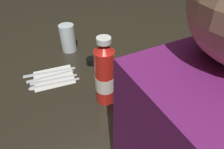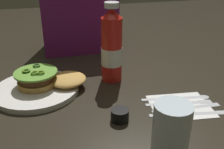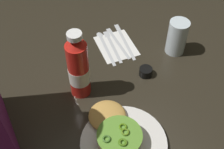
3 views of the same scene
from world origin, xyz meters
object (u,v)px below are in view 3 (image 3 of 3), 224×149
object	(u,v)px
ketchup_bottle	(78,68)
fork_utensil	(111,43)
dinner_plate	(124,143)
condiment_cup	(146,72)
spoon_utensil	(104,43)
burger_sandwich	(115,130)
steak_knife	(117,40)
water_glass	(177,37)
napkin	(116,46)
butter_knife	(124,38)

from	to	relation	value
ketchup_bottle	fork_utensil	bearing A→B (deg)	-51.43
dinner_plate	ketchup_bottle	bearing A→B (deg)	6.44
condiment_cup	fork_utensil	xyz separation A→B (m)	(0.20, 0.03, -0.01)
dinner_plate	spoon_utensil	size ratio (longest dim) A/B	1.26
burger_sandwich	steak_knife	xyz separation A→B (m)	(0.37, -0.21, -0.03)
ketchup_bottle	dinner_plate	bearing A→B (deg)	-173.56
dinner_plate	condiment_cup	xyz separation A→B (m)	(0.20, -0.21, 0.01)
water_glass	fork_utensil	xyz separation A→B (m)	(0.15, 0.20, -0.06)
steak_knife	water_glass	bearing A→B (deg)	-131.47
burger_sandwich	water_glass	size ratio (longest dim) A/B	1.58
ketchup_bottle	napkin	xyz separation A→B (m)	(0.14, -0.21, -0.11)
dinner_plate	steak_knife	world-z (taller)	dinner_plate
butter_knife	dinner_plate	bearing A→B (deg)	150.43
condiment_cup	napkin	size ratio (longest dim) A/B	0.28
water_glass	butter_knife	bearing A→B (deg)	43.21
burger_sandwich	condiment_cup	bearing A→B (deg)	-52.18
dinner_plate	spoon_utensil	bearing A→B (deg)	-19.64
butter_knife	fork_utensil	distance (m)	0.06
condiment_cup	steak_knife	size ratio (longest dim) A/B	0.23
steak_knife	burger_sandwich	bearing A→B (deg)	150.52
water_glass	dinner_plate	bearing A→B (deg)	124.77
spoon_utensil	water_glass	bearing A→B (deg)	-126.16
napkin	fork_utensil	size ratio (longest dim) A/B	0.85
condiment_cup	water_glass	bearing A→B (deg)	-72.08
water_glass	spoon_utensil	distance (m)	0.28
dinner_plate	fork_utensil	distance (m)	0.44
burger_sandwich	condiment_cup	size ratio (longest dim) A/B	4.64
ketchup_bottle	butter_knife	size ratio (longest dim) A/B	1.15
burger_sandwich	butter_knife	world-z (taller)	burger_sandwich
condiment_cup	fork_utensil	bearing A→B (deg)	8.61
ketchup_bottle	condiment_cup	bearing A→B (deg)	-99.62
ketchup_bottle	napkin	bearing A→B (deg)	-56.45
napkin	spoon_utensil	distance (m)	0.05
ketchup_bottle	napkin	world-z (taller)	ketchup_bottle
dinner_plate	napkin	distance (m)	0.43
water_glass	steak_knife	bearing A→B (deg)	48.53
steak_knife	dinner_plate	bearing A→B (deg)	153.88
napkin	spoon_utensil	world-z (taller)	spoon_utensil
dinner_plate	water_glass	xyz separation A→B (m)	(0.26, -0.37, 0.06)
water_glass	condiment_cup	world-z (taller)	water_glass
water_glass	fork_utensil	world-z (taller)	water_glass
condiment_cup	butter_knife	xyz separation A→B (m)	(0.20, -0.03, -0.01)
ketchup_bottle	water_glass	bearing A→B (deg)	-87.98
dinner_plate	burger_sandwich	bearing A→B (deg)	14.55
steak_knife	spoon_utensil	distance (m)	0.05
dinner_plate	spoon_utensil	distance (m)	0.45
dinner_plate	fork_utensil	size ratio (longest dim) A/B	1.33
napkin	butter_knife	size ratio (longest dim) A/B	0.74
butter_knife	steak_knife	bearing A→B (deg)	86.96
burger_sandwich	ketchup_bottle	size ratio (longest dim) A/B	0.85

